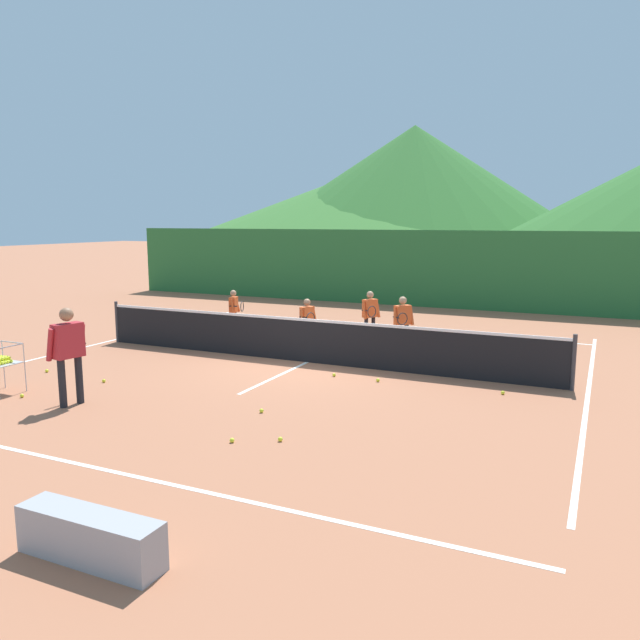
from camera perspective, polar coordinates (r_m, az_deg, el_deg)
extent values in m
plane|color=#A86647|center=(13.65, -1.18, -3.91)|extent=(120.00, 120.00, 0.00)
cube|color=white|center=(8.63, -20.72, -12.46)|extent=(11.40, 0.08, 0.01)
cube|color=white|center=(17.94, 5.48, -0.77)|extent=(11.40, 0.08, 0.01)
cube|color=white|center=(16.90, -18.83, -1.84)|extent=(0.08, 11.14, 0.01)
cube|color=white|center=(12.34, 23.50, -6.11)|extent=(0.08, 11.14, 0.01)
cube|color=white|center=(13.65, -1.18, -3.90)|extent=(0.08, 5.64, 0.01)
cylinder|color=#333338|center=(16.62, -18.22, -0.16)|extent=(0.08, 0.08, 1.05)
cylinder|color=#333338|center=(12.22, 22.35, -3.65)|extent=(0.08, 0.08, 1.05)
cube|color=black|center=(13.56, -1.18, -2.02)|extent=(10.77, 0.02, 0.92)
cube|color=white|center=(13.47, -1.19, 0.01)|extent=(10.77, 0.03, 0.06)
cylinder|color=black|center=(11.19, -22.68, -5.41)|extent=(0.12, 0.12, 0.83)
cylinder|color=black|center=(11.35, -21.32, -5.13)|extent=(0.12, 0.12, 0.83)
cube|color=#B2262D|center=(11.12, -22.22, -1.76)|extent=(0.32, 0.53, 0.58)
sphere|color=#996B4C|center=(11.05, -22.35, 0.48)|extent=(0.23, 0.23, 0.23)
cylinder|color=#B2262D|center=(11.05, -23.64, -2.11)|extent=(0.24, 0.13, 0.57)
cylinder|color=#B2262D|center=(11.31, -21.10, -1.73)|extent=(0.18, 0.12, 0.57)
torus|color=#262628|center=(11.54, -21.79, -1.81)|extent=(0.08, 0.29, 0.29)
cylinder|color=black|center=(11.33, -21.13, -1.96)|extent=(0.22, 0.07, 0.03)
cylinder|color=black|center=(17.25, -7.84, -0.21)|extent=(0.09, 0.09, 0.60)
cylinder|color=black|center=(17.04, -8.05, -0.34)|extent=(0.09, 0.09, 0.60)
cube|color=#E55926|center=(17.07, -7.98, 1.41)|extent=(0.26, 0.39, 0.42)
sphere|color=tan|center=(17.03, -8.01, 2.47)|extent=(0.17, 0.17, 0.17)
cylinder|color=#E55926|center=(17.25, -7.63, 1.42)|extent=(0.17, 0.11, 0.41)
cylinder|color=#E55926|center=(16.87, -8.08, 1.22)|extent=(0.14, 0.10, 0.41)
torus|color=#262628|center=(16.79, -7.20, 1.25)|extent=(0.10, 0.29, 0.29)
cylinder|color=black|center=(16.86, -8.00, 1.26)|extent=(0.22, 0.09, 0.03)
cylinder|color=navy|center=(15.10, -0.89, -1.46)|extent=(0.09, 0.09, 0.61)
cylinder|color=navy|center=(14.94, -1.49, -1.58)|extent=(0.09, 0.09, 0.61)
cube|color=#E55926|center=(14.93, -1.20, 0.43)|extent=(0.26, 0.39, 0.43)
sphere|color=#996B4C|center=(14.89, -1.20, 1.66)|extent=(0.17, 0.17, 0.17)
cylinder|color=#E55926|center=(15.05, -0.52, 0.40)|extent=(0.18, 0.11, 0.42)
cylinder|color=#E55926|center=(14.76, -1.66, 0.21)|extent=(0.14, 0.10, 0.42)
torus|color=#262628|center=(14.58, -0.88, 0.15)|extent=(0.10, 0.29, 0.29)
cylinder|color=black|center=(14.75, -1.59, 0.25)|extent=(0.22, 0.09, 0.03)
cylinder|color=black|center=(15.93, 4.93, -0.85)|extent=(0.10, 0.10, 0.65)
cylinder|color=black|center=(15.76, 4.27, -0.95)|extent=(0.10, 0.10, 0.65)
cube|color=#E55926|center=(15.76, 4.63, 1.09)|extent=(0.33, 0.43, 0.46)
sphere|color=tan|center=(15.72, 4.65, 2.34)|extent=(0.18, 0.18, 0.18)
cylinder|color=#E55926|center=(15.88, 5.35, 1.04)|extent=(0.19, 0.14, 0.45)
cylinder|color=#E55926|center=(15.59, 4.12, 0.89)|extent=(0.15, 0.12, 0.45)
torus|color=#262628|center=(15.40, 4.80, 0.77)|extent=(0.15, 0.27, 0.29)
cylinder|color=black|center=(15.57, 4.17, 0.88)|extent=(0.21, 0.12, 0.03)
cylinder|color=black|center=(14.87, 7.96, -1.63)|extent=(0.10, 0.10, 0.65)
cylinder|color=black|center=(14.72, 7.18, -1.72)|extent=(0.10, 0.10, 0.65)
cube|color=#E55926|center=(14.70, 7.62, 0.46)|extent=(0.38, 0.42, 0.46)
sphere|color=tan|center=(14.65, 7.65, 1.81)|extent=(0.18, 0.18, 0.18)
cylinder|color=#E55926|center=(14.79, 8.44, 0.39)|extent=(0.18, 0.16, 0.45)
cylinder|color=#E55926|center=(14.54, 6.98, 0.26)|extent=(0.15, 0.14, 0.45)
torus|color=#262628|center=(14.33, 7.61, 0.11)|extent=(0.19, 0.25, 0.29)
cylinder|color=black|center=(14.53, 7.03, 0.24)|extent=(0.19, 0.15, 0.03)
cylinder|color=#B7B7BC|center=(12.93, -27.16, -3.67)|extent=(0.02, 0.02, 0.89)
cylinder|color=#B7B7BC|center=(12.50, -25.57, -3.97)|extent=(0.02, 0.02, 0.89)
cube|color=#B7B7BC|center=(12.52, -27.41, -3.59)|extent=(0.56, 0.56, 0.01)
cube|color=#B7B7BC|center=(12.62, -26.52, -1.85)|extent=(0.56, 0.02, 0.02)
cube|color=#B7B7BC|center=(12.24, -26.72, -2.19)|extent=(0.02, 0.56, 0.02)
sphere|color=yellow|center=(12.70, -27.31, -3.27)|extent=(0.07, 0.07, 0.07)
sphere|color=yellow|center=(12.60, -27.37, -3.36)|extent=(0.07, 0.07, 0.07)
sphere|color=yellow|center=(12.65, -27.13, -3.30)|extent=(0.07, 0.07, 0.07)
sphere|color=yellow|center=(12.51, -27.40, -3.45)|extent=(0.07, 0.07, 0.07)
sphere|color=yellow|center=(12.56, -27.19, -3.39)|extent=(0.07, 0.07, 0.07)
sphere|color=yellow|center=(12.59, -26.95, -3.35)|extent=(0.07, 0.07, 0.07)
sphere|color=yellow|center=(12.46, -27.20, -3.46)|extent=(0.07, 0.07, 0.07)
sphere|color=yellow|center=(12.50, -27.00, -3.41)|extent=(0.07, 0.07, 0.07)
sphere|color=yellow|center=(12.54, -26.77, -3.36)|extent=(0.07, 0.07, 0.07)
sphere|color=yellow|center=(12.37, -27.26, -3.55)|extent=(0.07, 0.07, 0.07)
sphere|color=yellow|center=(12.42, -27.06, -3.51)|extent=(0.07, 0.07, 0.07)
sphere|color=yellow|center=(12.46, -26.84, -3.46)|extent=(0.07, 0.07, 0.07)
sphere|color=yellow|center=(12.49, -26.61, -3.41)|extent=(0.07, 0.07, 0.07)
sphere|color=yellow|center=(12.68, -27.31, -3.03)|extent=(0.07, 0.07, 0.07)
sphere|color=yellow|center=(12.59, -27.40, -3.13)|extent=(0.07, 0.07, 0.07)
sphere|color=yellow|center=(12.63, -27.17, -3.08)|extent=(0.07, 0.07, 0.07)
sphere|color=yellow|center=(12.54, -27.18, -3.14)|extent=(0.07, 0.07, 0.07)
sphere|color=yellow|center=(12.58, -26.96, -3.08)|extent=(0.07, 0.07, 0.07)
sphere|color=yellow|center=(12.45, -27.24, -3.22)|extent=(0.07, 0.07, 0.07)
sphere|color=yellow|center=(12.49, -27.02, -3.17)|extent=(0.07, 0.07, 0.07)
sphere|color=yellow|center=(12.53, -26.76, -3.14)|extent=(0.07, 0.07, 0.07)
sphere|color=yellow|center=(10.20, -5.42, -8.33)|extent=(0.07, 0.07, 0.07)
sphere|color=yellow|center=(8.95, -8.12, -10.92)|extent=(0.07, 0.07, 0.07)
sphere|color=yellow|center=(12.42, 1.30, -5.08)|extent=(0.07, 0.07, 0.07)
sphere|color=yellow|center=(12.07, 5.37, -5.55)|extent=(0.07, 0.07, 0.07)
sphere|color=yellow|center=(13.93, -23.88, -4.31)|extent=(0.07, 0.07, 0.07)
sphere|color=yellow|center=(8.92, -3.69, -10.92)|extent=(0.07, 0.07, 0.07)
sphere|color=yellow|center=(12.68, -19.31, -5.32)|extent=(0.07, 0.07, 0.07)
sphere|color=yellow|center=(11.65, 16.51, -6.44)|extent=(0.07, 0.07, 0.07)
sphere|color=yellow|center=(12.18, -25.79, -6.31)|extent=(0.07, 0.07, 0.07)
cube|color=#286B33|center=(22.45, 9.75, 4.67)|extent=(25.09, 0.08, 2.75)
cube|color=#99999E|center=(6.36, -20.43, -18.25)|extent=(1.50, 0.36, 0.46)
cone|color=#2D6628|center=(92.28, 8.65, 12.30)|extent=(50.63, 50.63, 16.44)
cone|color=#38702D|center=(93.72, 5.33, 10.66)|extent=(59.72, 59.72, 11.03)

